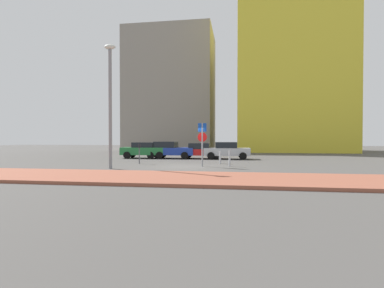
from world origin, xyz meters
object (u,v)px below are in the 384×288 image
Objects in this scene: parked_car_silver at (227,150)px; parking_meter at (139,151)px; parked_car_blue at (169,150)px; traffic_bollard_mid at (220,157)px; street_lamp at (110,96)px; traffic_bollard_near at (230,158)px; parked_car_red at (201,151)px; parked_car_green at (145,150)px; parking_sign_post at (202,139)px.

parking_meter is (-6.05, -5.91, 0.16)m from parked_car_silver.
parked_car_blue is 7.17m from traffic_bollard_mid.
street_lamp is 8.41m from traffic_bollard_near.
parked_car_blue is at bearing -179.04° from parked_car_red.
parking_meter is at bearing -171.27° from traffic_bollard_mid.
parked_car_silver is (2.32, -0.19, 0.05)m from parked_car_red.
parked_car_blue is at bearing 3.30° from parked_car_green.
parked_car_green is 10.62m from traffic_bollard_near.
parked_car_green is at bearing 95.36° from street_lamp.
traffic_bollard_mid is at bearing -46.07° from parked_car_blue.
parked_car_silver is 2.85× the size of parking_meter.
parked_car_green is 1.11× the size of parked_car_red.
parking_sign_post is (6.19, -7.38, 1.02)m from parked_car_green.
parked_car_red reaches higher than traffic_bollard_mid.
parking_sign_post is (1.01, -7.55, 1.06)m from parked_car_red.
parked_car_red is at bearing 1.97° from parked_car_green.
parking_sign_post is 2.72× the size of traffic_bollard_near.
traffic_bollard_near is at bearing -86.41° from parked_car_silver.
parking_sign_post reaches higher than traffic_bollard_near.
parking_sign_post is 5.03m from parking_meter.
parked_car_red is 2.80× the size of parking_meter.
parked_car_green is 8.80m from traffic_bollard_mid.
parked_car_green is 4.28× the size of traffic_bollard_near.
street_lamp reaches higher than parked_car_silver.
parked_car_green is 5.19m from parked_car_red.
parking_sign_post is at bearing -169.22° from traffic_bollard_near.
parked_car_red is 2.33m from parked_car_silver.
parked_car_silver is 8.46m from parking_meter.
parking_sign_post reaches higher than parked_car_silver.
parked_car_silver is 0.55× the size of street_lamp.
parked_car_green reaches higher than traffic_bollard_near.
parked_car_blue is 1.16× the size of parked_car_red.
street_lamp is (-4.28, -9.77, 3.62)m from parked_car_red.
traffic_bollard_near is at bearing 19.91° from street_lamp.
parked_car_blue is 5.13× the size of traffic_bollard_mid.
parked_car_silver reaches higher than parked_car_red.
street_lamp is at bearing -144.15° from traffic_bollard_mid.
parked_car_silver is (5.26, -0.14, -0.01)m from parked_car_blue.
parked_car_blue is at bearing 82.58° from parking_meter.
parked_car_silver is at bearing 79.92° from parking_sign_post.
parking_meter is 5.05m from street_lamp.
parking_sign_post is 1.98× the size of parking_meter.
parked_car_silver is 12.17m from street_lamp.
parked_car_red is (2.95, 0.05, -0.05)m from parked_car_blue.
parked_car_red is 7.69m from parking_sign_post.
parking_sign_post is at bearing -82.40° from parked_car_red.
parking_sign_post reaches higher than parked_car_green.
parking_meter is at bearing 170.16° from traffic_bollard_near.
parked_car_silver reaches higher than traffic_bollard_near.
traffic_bollard_near is (2.76, -7.22, -0.20)m from parked_car_red.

